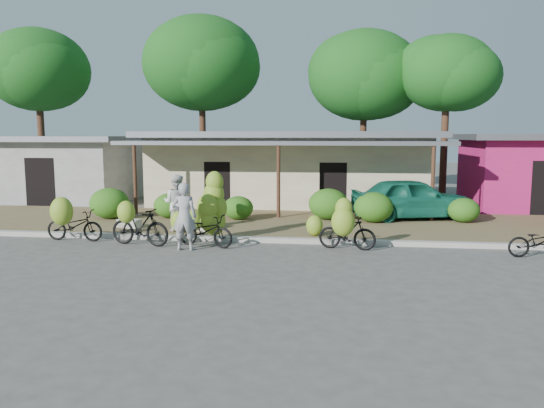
% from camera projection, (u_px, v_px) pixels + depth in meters
% --- Properties ---
extents(ground, '(100.00, 100.00, 0.00)m').
position_uv_depth(ground, '(251.00, 257.00, 14.00)').
color(ground, '#4D4A48').
rests_on(ground, ground).
extents(sidewalk, '(60.00, 6.00, 0.12)m').
position_uv_depth(sidewalk, '(275.00, 224.00, 18.90)').
color(sidewalk, olive).
rests_on(sidewalk, ground).
extents(curb, '(60.00, 0.25, 0.15)m').
position_uv_depth(curb, '(262.00, 240.00, 15.95)').
color(curb, '#A8A399').
rests_on(curb, ground).
extents(shop_main, '(13.00, 8.50, 3.35)m').
position_uv_depth(shop_main, '(291.00, 167.00, 24.52)').
color(shop_main, beige).
rests_on(shop_main, ground).
extents(shop_pink, '(6.00, 6.00, 3.25)m').
position_uv_depth(shop_pink, '(529.00, 170.00, 23.24)').
color(shop_pink, '#C21D5C').
rests_on(shop_pink, ground).
extents(shop_grey, '(7.00, 6.00, 3.15)m').
position_uv_depth(shop_grey, '(68.00, 168.00, 26.00)').
color(shop_grey, '#A8A8A3').
rests_on(shop_grey, ground).
extents(tree_back_left, '(5.45, 5.35, 8.72)m').
position_uv_depth(tree_back_left, '(35.00, 68.00, 27.78)').
color(tree_back_left, '#532F21').
rests_on(tree_back_left, ground).
extents(tree_far_center, '(6.56, 6.55, 9.77)m').
position_uv_depth(tree_far_center, '(199.00, 62.00, 29.63)').
color(tree_far_center, '#532F21').
rests_on(tree_far_center, ground).
extents(tree_center_right, '(6.18, 6.14, 8.90)m').
position_uv_depth(tree_center_right, '(361.00, 74.00, 29.06)').
color(tree_center_right, '#532F21').
rests_on(tree_center_right, ground).
extents(tree_near_right, '(4.91, 4.77, 8.20)m').
position_uv_depth(tree_near_right, '(443.00, 72.00, 26.60)').
color(tree_near_right, '#532F21').
rests_on(tree_near_right, ground).
extents(hedge_0, '(1.47, 1.32, 1.15)m').
position_uv_depth(hedge_0, '(109.00, 203.00, 19.64)').
color(hedge_0, '#275312').
rests_on(hedge_0, sidewalk).
extents(hedge_1, '(1.19, 1.07, 0.93)m').
position_uv_depth(hedge_1, '(169.00, 206.00, 19.81)').
color(hedge_1, '#275312').
rests_on(hedge_1, sidewalk).
extents(hedge_2, '(1.11, 1.00, 0.86)m').
position_uv_depth(hedge_2, '(238.00, 208.00, 19.43)').
color(hedge_2, '#275312').
rests_on(hedge_2, sidewalk).
extents(hedge_3, '(1.47, 1.32, 1.14)m').
position_uv_depth(hedge_3, '(328.00, 204.00, 19.43)').
color(hedge_3, '#275312').
rests_on(hedge_3, sidewalk).
extents(hedge_4, '(1.38, 1.24, 1.08)m').
position_uv_depth(hedge_4, '(374.00, 207.00, 18.80)').
color(hedge_4, '#275312').
rests_on(hedge_4, sidewalk).
extents(hedge_5, '(1.11, 1.00, 0.87)m').
position_uv_depth(hedge_5, '(464.00, 210.00, 18.82)').
color(hedge_5, '#275312').
rests_on(hedge_5, sidewalk).
extents(bike_far_left, '(1.84, 1.30, 1.42)m').
position_uv_depth(bike_far_left, '(72.00, 222.00, 15.97)').
color(bike_far_left, black).
rests_on(bike_far_left, ground).
extents(bike_left, '(1.96, 1.30, 1.40)m').
position_uv_depth(bike_left, '(138.00, 225.00, 15.36)').
color(bike_left, black).
rests_on(bike_left, ground).
extents(bike_center, '(1.89, 1.41, 2.16)m').
position_uv_depth(bike_center, '(210.00, 217.00, 15.47)').
color(bike_center, black).
rests_on(bike_center, ground).
extents(bike_right, '(1.67, 1.28, 1.54)m').
position_uv_depth(bike_right, '(346.00, 228.00, 14.66)').
color(bike_right, black).
rests_on(bike_right, ground).
extents(bike_far_right, '(1.66, 0.65, 0.86)m').
position_uv_depth(bike_far_right, '(540.00, 242.00, 13.90)').
color(bike_far_right, black).
rests_on(bike_far_right, ground).
extents(loose_banana_a, '(0.55, 0.47, 0.69)m').
position_uv_depth(loose_banana_a, '(179.00, 221.00, 16.92)').
color(loose_banana_a, '#91AB2A').
rests_on(loose_banana_a, sidewalk).
extents(loose_banana_b, '(0.57, 0.48, 0.71)m').
position_uv_depth(loose_banana_b, '(193.00, 221.00, 17.03)').
color(loose_banana_b, '#91AB2A').
rests_on(loose_banana_b, sidewalk).
extents(loose_banana_c, '(0.52, 0.44, 0.64)m').
position_uv_depth(loose_banana_c, '(315.00, 226.00, 16.29)').
color(loose_banana_c, '#91AB2A').
rests_on(loose_banana_c, sidewalk).
extents(sack_near, '(0.86, 0.42, 0.30)m').
position_uv_depth(sack_near, '(197.00, 226.00, 17.19)').
color(sack_near, beige).
rests_on(sack_near, sidewalk).
extents(sack_far, '(0.82, 0.54, 0.28)m').
position_uv_depth(sack_far, '(129.00, 223.00, 17.79)').
color(sack_far, beige).
rests_on(sack_far, sidewalk).
extents(vendor, '(0.73, 0.51, 1.91)m').
position_uv_depth(vendor, '(184.00, 216.00, 14.75)').
color(vendor, gray).
rests_on(vendor, ground).
extents(bystander, '(0.96, 0.79, 1.83)m').
position_uv_depth(bystander, '(177.00, 203.00, 17.07)').
color(bystander, silver).
rests_on(bystander, sidewalk).
extents(teal_van, '(4.78, 2.82, 1.53)m').
position_uv_depth(teal_van, '(412.00, 198.00, 19.56)').
color(teal_van, '#176951').
rests_on(teal_van, sidewalk).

